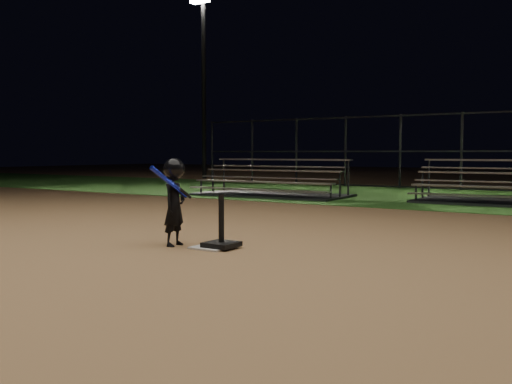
# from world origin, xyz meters

# --- Properties ---
(ground) EXTENTS (80.00, 80.00, 0.00)m
(ground) POSITION_xyz_m (0.00, 0.00, 0.00)
(ground) COLOR #9E7348
(ground) RESTS_ON ground
(grass_strip) EXTENTS (60.00, 8.00, 0.01)m
(grass_strip) POSITION_xyz_m (0.00, 10.00, 0.01)
(grass_strip) COLOR #27531B
(grass_strip) RESTS_ON ground
(home_plate) EXTENTS (0.45, 0.45, 0.02)m
(home_plate) POSITION_xyz_m (0.00, 0.00, 0.01)
(home_plate) COLOR beige
(home_plate) RESTS_ON ground
(batting_tee) EXTENTS (0.38, 0.38, 0.66)m
(batting_tee) POSITION_xyz_m (0.11, 0.04, 0.14)
(batting_tee) COLOR black
(batting_tee) RESTS_ON home_plate
(child_batter) EXTENTS (0.38, 0.64, 1.13)m
(child_batter) POSITION_xyz_m (-0.52, -0.12, 0.60)
(child_batter) COLOR black
(child_batter) RESTS_ON ground
(bleacher_left) EXTENTS (4.26, 2.19, 1.03)m
(bleacher_left) POSITION_xyz_m (-3.82, 7.64, 0.21)
(bleacher_left) COLOR #ADADB2
(bleacher_left) RESTS_ON ground
(bleacher_right) EXTENTS (4.29, 2.16, 1.04)m
(bleacher_right) POSITION_xyz_m (2.13, 8.57, 0.22)
(bleacher_right) COLOR #A1A1A6
(bleacher_right) RESTS_ON ground
(backstop_fence) EXTENTS (20.08, 0.08, 2.50)m
(backstop_fence) POSITION_xyz_m (0.00, 13.00, 1.25)
(backstop_fence) COLOR #38383D
(backstop_fence) RESTS_ON ground
(light_pole_left) EXTENTS (0.90, 0.53, 8.30)m
(light_pole_left) POSITION_xyz_m (-12.00, 14.94, 4.95)
(light_pole_left) COLOR #2D2D30
(light_pole_left) RESTS_ON ground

